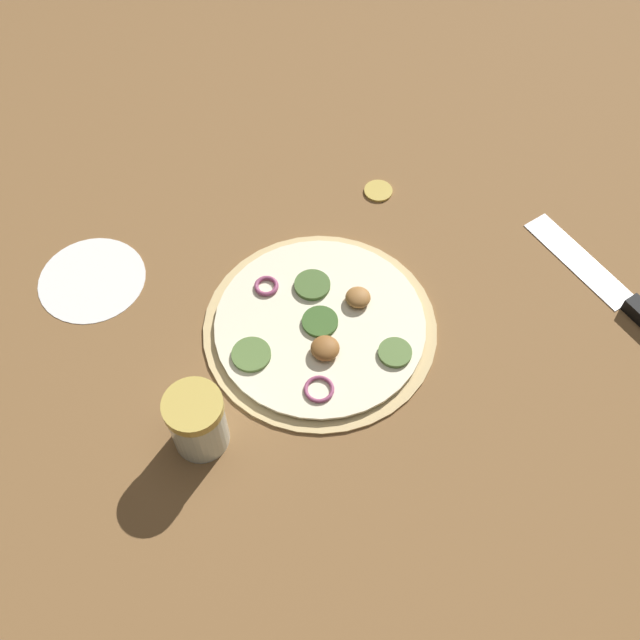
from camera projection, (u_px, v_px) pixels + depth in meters
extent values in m
plane|color=brown|center=(320.00, 328.00, 0.89)|extent=(3.00, 3.00, 0.00)
cylinder|color=#D6B77A|center=(320.00, 326.00, 0.88)|extent=(0.28, 0.28, 0.01)
cylinder|color=#EFE5C1|center=(320.00, 324.00, 0.88)|extent=(0.25, 0.25, 0.00)
ellipsoid|color=brown|center=(325.00, 348.00, 0.85)|extent=(0.03, 0.03, 0.02)
cylinder|color=#385B23|center=(318.00, 319.00, 0.88)|extent=(0.04, 0.04, 0.00)
cylinder|color=#47662D|center=(312.00, 285.00, 0.90)|extent=(0.04, 0.04, 0.01)
ellipsoid|color=#996633|center=(358.00, 298.00, 0.89)|extent=(0.03, 0.03, 0.02)
cylinder|color=#567538|center=(251.00, 354.00, 0.85)|extent=(0.05, 0.05, 0.00)
cylinder|color=#567538|center=(395.00, 353.00, 0.85)|extent=(0.04, 0.04, 0.01)
torus|color=#934266|center=(266.00, 286.00, 0.90)|extent=(0.03, 0.03, 0.01)
torus|color=#934266|center=(319.00, 389.00, 0.83)|extent=(0.03, 0.03, 0.00)
cube|color=silver|center=(578.00, 260.00, 0.94)|extent=(0.16, 0.04, 0.00)
cylinder|color=silver|center=(198.00, 424.00, 0.78)|extent=(0.06, 0.06, 0.07)
cylinder|color=gold|center=(193.00, 406.00, 0.74)|extent=(0.06, 0.06, 0.01)
cylinder|color=gold|center=(378.00, 190.00, 1.00)|extent=(0.04, 0.04, 0.01)
cylinder|color=white|center=(92.00, 279.00, 0.92)|extent=(0.13, 0.13, 0.00)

